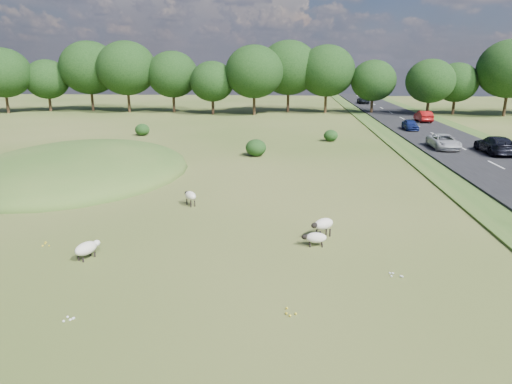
% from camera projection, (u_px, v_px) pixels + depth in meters
% --- Properties ---
extents(ground, '(160.00, 160.00, 0.00)m').
position_uv_depth(ground, '(248.00, 154.00, 41.17)').
color(ground, '#345119').
rests_on(ground, ground).
extents(mound, '(16.00, 20.00, 4.00)m').
position_uv_depth(mound, '(79.00, 172.00, 34.39)').
color(mound, '#33561E').
rests_on(mound, ground).
extents(road, '(8.00, 150.00, 0.25)m').
position_uv_depth(road, '(440.00, 138.00, 49.25)').
color(road, black).
rests_on(road, ground).
extents(treeline, '(96.28, 14.66, 11.70)m').
position_uv_depth(treeline, '(262.00, 72.00, 73.48)').
color(treeline, black).
rests_on(treeline, ground).
extents(shrubs, '(22.65, 12.75, 1.49)m').
position_uv_depth(shrubs, '(234.00, 138.00, 45.79)').
color(shrubs, black).
rests_on(shrubs, ground).
extents(sheep_0, '(0.99, 1.14, 0.84)m').
position_uv_depth(sheep_0, '(190.00, 196.00, 26.17)').
color(sheep_0, beige).
rests_on(sheep_0, ground).
extents(sheep_1, '(1.25, 1.08, 0.92)m').
position_uv_depth(sheep_1, '(323.00, 224.00, 21.36)').
color(sheep_1, beige).
rests_on(sheep_1, ground).
extents(sheep_3, '(0.94, 1.32, 0.74)m').
position_uv_depth(sheep_3, '(87.00, 248.00, 19.02)').
color(sheep_3, beige).
rests_on(sheep_3, ground).
extents(sheep_4, '(1.14, 0.56, 0.65)m').
position_uv_depth(sheep_4, '(315.00, 238.00, 20.33)').
color(sheep_4, beige).
rests_on(sheep_4, ground).
extents(car_0, '(1.57, 4.50, 1.48)m').
position_uv_depth(car_0, '(423.00, 116.00, 62.33)').
color(car_0, maroon).
rests_on(car_0, road).
extents(car_3, '(2.15, 5.28, 1.53)m').
position_uv_depth(car_3, '(495.00, 145.00, 40.21)').
color(car_3, black).
rests_on(car_3, road).
extents(car_4, '(2.19, 4.75, 1.32)m').
position_uv_depth(car_4, '(444.00, 141.00, 42.48)').
color(car_4, silver).
rests_on(car_4, road).
extents(car_5, '(2.02, 4.37, 1.22)m').
position_uv_depth(car_5, '(363.00, 100.00, 90.71)').
color(car_5, black).
rests_on(car_5, road).
extents(car_6, '(1.74, 4.29, 1.24)m').
position_uv_depth(car_6, '(371.00, 96.00, 103.98)').
color(car_6, silver).
rests_on(car_6, road).
extents(car_7, '(1.47, 3.66, 1.25)m').
position_uv_depth(car_7, '(410.00, 125.00, 54.55)').
color(car_7, navy).
rests_on(car_7, road).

